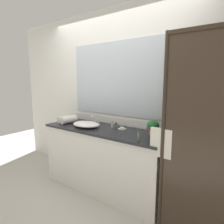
% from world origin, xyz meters
% --- Properties ---
extents(ground_plane, '(8.00, 8.00, 0.00)m').
position_xyz_m(ground_plane, '(0.00, 0.00, 0.00)').
color(ground_plane, '#B7B2A8').
extents(wall_back_with_mirror, '(4.40, 0.06, 2.60)m').
position_xyz_m(wall_back_with_mirror, '(0.00, 0.34, 1.31)').
color(wall_back_with_mirror, silver).
rests_on(wall_back_with_mirror, ground_plane).
extents(vanity_cabinet, '(1.80, 0.58, 0.90)m').
position_xyz_m(vanity_cabinet, '(0.00, 0.01, 0.45)').
color(vanity_cabinet, silver).
rests_on(vanity_cabinet, ground_plane).
extents(shower_enclosure, '(1.20, 0.59, 2.00)m').
position_xyz_m(shower_enclosure, '(1.28, -0.19, 1.03)').
color(shower_enclosure, '#2D2319').
rests_on(shower_enclosure, ground_plane).
extents(sink_basin, '(0.43, 0.31, 0.08)m').
position_xyz_m(sink_basin, '(-0.27, -0.06, 0.94)').
color(sink_basin, white).
rests_on(sink_basin, vanity_cabinet).
extents(faucet, '(0.17, 0.13, 0.15)m').
position_xyz_m(faucet, '(-0.27, 0.14, 0.95)').
color(faucet, silver).
rests_on(faucet, vanity_cabinet).
extents(potted_plant, '(0.15, 0.15, 0.18)m').
position_xyz_m(potted_plant, '(0.68, 0.13, 1.00)').
color(potted_plant, '#B77A51').
rests_on(potted_plant, vanity_cabinet).
extents(soap_dish, '(0.10, 0.07, 0.04)m').
position_xyz_m(soap_dish, '(0.23, 0.12, 0.91)').
color(soap_dish, silver).
rests_on(soap_dish, vanity_cabinet).
extents(amenity_bottle_conditioner, '(0.03, 0.03, 0.10)m').
position_xyz_m(amenity_bottle_conditioner, '(0.65, -0.21, 0.95)').
color(amenity_bottle_conditioner, '#4C7056').
rests_on(amenity_bottle_conditioner, vanity_cabinet).
extents(amenity_bottle_lotion, '(0.03, 0.03, 0.08)m').
position_xyz_m(amenity_bottle_lotion, '(0.13, 0.13, 0.94)').
color(amenity_bottle_lotion, '#4C7056').
rests_on(amenity_bottle_lotion, vanity_cabinet).
extents(amenity_bottle_body_wash, '(0.03, 0.03, 0.09)m').
position_xyz_m(amenity_bottle_body_wash, '(0.07, 0.11, 0.94)').
color(amenity_bottle_body_wash, silver).
rests_on(amenity_bottle_body_wash, vanity_cabinet).
extents(rolled_towel_near_edge, '(0.10, 0.20, 0.10)m').
position_xyz_m(rolled_towel_near_edge, '(-0.76, -0.04, 0.95)').
color(rolled_towel_near_edge, silver).
rests_on(rolled_towel_near_edge, vanity_cabinet).
extents(rolled_towel_middle, '(0.15, 0.27, 0.12)m').
position_xyz_m(rolled_towel_middle, '(-0.65, -0.04, 0.96)').
color(rolled_towel_middle, silver).
rests_on(rolled_towel_middle, vanity_cabinet).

